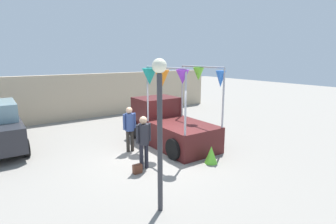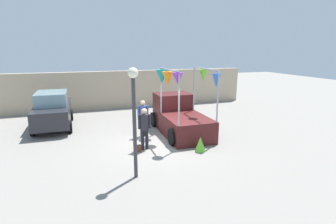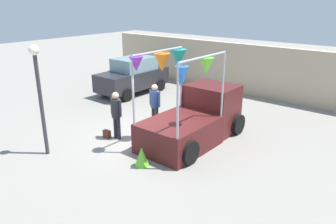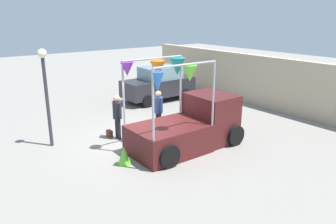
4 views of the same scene
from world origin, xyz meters
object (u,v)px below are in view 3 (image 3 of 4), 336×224
parked_car (133,76)px  street_lamp (39,84)px  vendor_truck (196,115)px  folded_kite_bundle_lime (142,157)px  handbag (107,134)px  person_customer (116,111)px  person_vendor (155,102)px

parked_car → street_lamp: size_ratio=1.13×
vendor_truck → parked_car: (-6.03, 2.85, 0.06)m
vendor_truck → parked_car: bearing=154.7°
vendor_truck → folded_kite_bundle_lime: (-0.08, -2.72, -0.59)m
parked_car → handbag: parked_car is taller
street_lamp → folded_kite_bundle_lime: bearing=25.0°
parked_car → folded_kite_bundle_lime: size_ratio=6.67×
street_lamp → folded_kite_bundle_lime: 3.84m
handbag → street_lamp: bearing=-103.5°
vendor_truck → folded_kite_bundle_lime: 2.79m
street_lamp → folded_kite_bundle_lime: size_ratio=5.89×
folded_kite_bundle_lime → person_customer: bearing=156.4°
folded_kite_bundle_lime → street_lamp: bearing=-155.0°
vendor_truck → street_lamp: bearing=-126.5°
person_customer → folded_kite_bundle_lime: (2.10, -0.92, -0.75)m
vendor_truck → parked_car: size_ratio=1.02×
person_vendor → street_lamp: street_lamp is taller
folded_kite_bundle_lime → handbag: bearing=163.7°
vendor_truck → person_vendor: size_ratio=2.35×
vendor_truck → person_vendor: (-1.84, -0.13, 0.17)m
handbag → street_lamp: size_ratio=0.08×
handbag → street_lamp: (-0.50, -2.09, 2.20)m
handbag → person_vendor: bearing=69.9°
vendor_truck → person_customer: vendor_truck is taller
handbag → folded_kite_bundle_lime: bearing=-16.3°
person_customer → parked_car: bearing=129.6°
vendor_truck → person_customer: (-2.18, -1.81, 0.17)m
vendor_truck → parked_car: vendor_truck is taller
person_customer → person_vendor: same height
parked_car → person_vendor: bearing=-35.4°
vendor_truck → handbag: vendor_truck is taller
person_vendor → street_lamp: bearing=-106.7°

